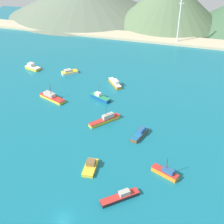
% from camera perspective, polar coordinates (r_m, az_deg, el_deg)
% --- Properties ---
extents(ground, '(260.00, 280.00, 0.50)m').
position_cam_1_polar(ground, '(91.15, -1.03, -5.19)').
color(ground, '#146B7F').
extents(fishing_boat_0, '(8.31, 7.85, 2.11)m').
position_cam_1_polar(fishing_boat_0, '(73.26, 1.59, -15.53)').
color(fishing_boat_0, '#232328').
rests_on(fishing_boat_0, ground).
extents(fishing_boat_1, '(11.10, 6.49, 6.02)m').
position_cam_1_polar(fishing_boat_1, '(112.97, -11.20, 2.73)').
color(fishing_boat_1, gold).
rests_on(fishing_boat_1, ground).
extents(fishing_boat_3, '(7.23, 8.31, 2.69)m').
position_cam_1_polar(fishing_boat_3, '(120.83, 0.58, 5.42)').
color(fishing_boat_3, orange).
rests_on(fishing_boat_3, ground).
extents(fishing_boat_4, '(7.60, 4.96, 2.74)m').
position_cam_1_polar(fishing_boat_4, '(139.44, -14.61, 8.10)').
color(fishing_boat_4, gold).
rests_on(fishing_boat_4, ground).
extents(fishing_boat_6, '(8.35, 9.99, 5.70)m').
position_cam_1_polar(fishing_boat_6, '(98.09, -1.24, -1.41)').
color(fishing_boat_6, gold).
rests_on(fishing_boat_6, ground).
extents(fishing_boat_7, '(7.10, 6.83, 2.21)m').
position_cam_1_polar(fishing_boat_7, '(132.00, -7.94, 7.38)').
color(fishing_boat_7, silver).
rests_on(fishing_boat_7, ground).
extents(fishing_boat_8, '(3.72, 6.98, 2.16)m').
position_cam_1_polar(fishing_boat_8, '(80.80, -4.05, -10.10)').
color(fishing_boat_8, gold).
rests_on(fishing_boat_8, ground).
extents(fishing_boat_10, '(7.41, 4.59, 5.98)m').
position_cam_1_polar(fishing_boat_10, '(79.74, 9.94, -11.03)').
color(fishing_boat_10, orange).
rests_on(fishing_boat_10, ground).
extents(fishing_boat_11, '(8.47, 5.32, 5.66)m').
position_cam_1_polar(fishing_boat_11, '(110.92, -2.26, 2.78)').
color(fishing_boat_11, '#14478C').
rests_on(fishing_boat_11, ground).
extents(fishing_boat_12, '(4.11, 8.05, 2.55)m').
position_cam_1_polar(fishing_boat_12, '(92.09, 5.22, -4.06)').
color(fishing_boat_12, brown).
rests_on(fishing_boat_12, ground).
extents(beach_strip, '(247.00, 14.24, 1.20)m').
position_cam_1_polar(beach_strip, '(173.89, 9.05, 13.28)').
color(beach_strip, '#C6B793').
rests_on(beach_strip, ground).
extents(hill_central, '(67.48, 67.48, 28.42)m').
position_cam_1_polar(hill_central, '(202.99, 10.76, 19.76)').
color(hill_central, '#56704C').
rests_on(hill_central, ground).
extents(radio_tower, '(2.51, 2.01, 25.11)m').
position_cam_1_polar(radio_tower, '(166.80, 12.47, 16.54)').
color(radio_tower, silver).
rests_on(radio_tower, ground).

